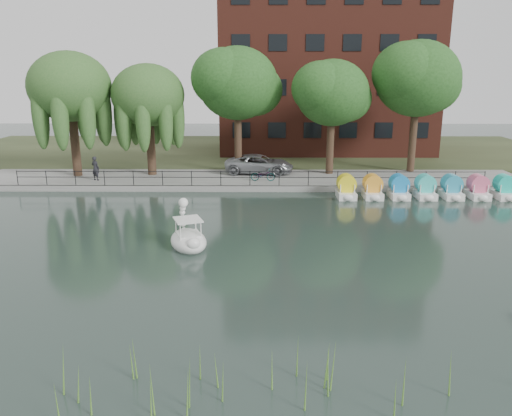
{
  "coord_description": "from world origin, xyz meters",
  "views": [
    {
      "loc": [
        0.72,
        -20.18,
        7.89
      ],
      "look_at": [
        0.5,
        4.0,
        1.3
      ],
      "focal_mm": 35.0,
      "sensor_mm": 36.0,
      "label": 1
    }
  ],
  "objects_px": {
    "minivan": "(259,163)",
    "bicycle": "(263,174)",
    "swan_boat": "(188,237)",
    "pedestrian": "(95,167)"
  },
  "relations": [
    {
      "from": "pedestrian",
      "to": "minivan",
      "type": "bearing_deg",
      "value": -140.5
    },
    {
      "from": "minivan",
      "to": "bicycle",
      "type": "bearing_deg",
      "value": -169.28
    },
    {
      "from": "minivan",
      "to": "bicycle",
      "type": "distance_m",
      "value": 2.76
    },
    {
      "from": "minivan",
      "to": "pedestrian",
      "type": "distance_m",
      "value": 11.99
    },
    {
      "from": "pedestrian",
      "to": "swan_boat",
      "type": "bearing_deg",
      "value": 150.06
    },
    {
      "from": "minivan",
      "to": "swan_boat",
      "type": "distance_m",
      "value": 15.93
    },
    {
      "from": "bicycle",
      "to": "swan_boat",
      "type": "bearing_deg",
      "value": 167.21
    },
    {
      "from": "bicycle",
      "to": "swan_boat",
      "type": "xyz_separation_m",
      "value": [
        -3.54,
        -12.84,
        -0.43
      ]
    },
    {
      "from": "bicycle",
      "to": "pedestrian",
      "type": "height_order",
      "value": "pedestrian"
    },
    {
      "from": "bicycle",
      "to": "pedestrian",
      "type": "distance_m",
      "value": 11.99
    }
  ]
}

